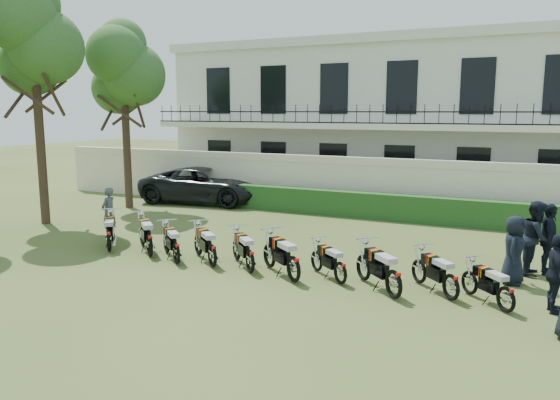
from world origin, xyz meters
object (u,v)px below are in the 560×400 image
(motorcycle_6, at_px, (340,267))
(officer_4, at_px, (537,238))
(motorcycle_8, at_px, (451,281))
(motorcycle_4, at_px, (250,256))
(motorcycle_9, at_px, (506,293))
(motorcycle_5, at_px, (294,263))
(suv, at_px, (205,185))
(motorcycle_7, at_px, (394,277))
(officer_5, at_px, (548,239))
(motorcycle_1, at_px, (149,240))
(motorcycle_2, at_px, (176,248))
(tree_west_near, at_px, (124,68))
(officer_3, at_px, (514,250))
(motorcycle_0, at_px, (109,236))
(motorcycle_3, at_px, (212,250))
(tree_west_mid, at_px, (34,38))
(inspector, at_px, (109,212))
(officer_2, at_px, (556,274))

(motorcycle_6, xyz_separation_m, officer_4, (4.19, 2.99, 0.52))
(motorcycle_8, height_order, officer_4, officer_4)
(motorcycle_4, height_order, motorcycle_9, motorcycle_4)
(motorcycle_5, height_order, suv, suv)
(motorcycle_7, relative_size, officer_5, 0.83)
(motorcycle_1, distance_m, motorcycle_2, 1.18)
(motorcycle_6, distance_m, motorcycle_7, 1.48)
(motorcycle_4, bearing_deg, tree_west_near, 100.80)
(motorcycle_6, bearing_deg, motorcycle_1, 129.37)
(motorcycle_5, height_order, officer_3, officer_3)
(motorcycle_9, xyz_separation_m, officer_3, (0.01, 2.17, 0.41))
(motorcycle_5, relative_size, motorcycle_6, 1.20)
(motorcycle_0, height_order, motorcycle_2, motorcycle_0)
(motorcycle_6, distance_m, motorcycle_8, 2.57)
(motorcycle_3, bearing_deg, officer_5, -27.88)
(motorcycle_1, bearing_deg, motorcycle_6, -48.23)
(motorcycle_8, xyz_separation_m, officer_5, (1.89, 3.15, 0.45))
(motorcycle_5, bearing_deg, motorcycle_1, 123.88)
(motorcycle_5, height_order, officer_4, officer_4)
(motorcycle_0, height_order, officer_3, officer_3)
(motorcycle_3, bearing_deg, tree_west_mid, 115.47)
(motorcycle_4, height_order, motorcycle_7, motorcycle_7)
(motorcycle_4, xyz_separation_m, motorcycle_8, (4.96, 0.12, -0.01))
(inspector, distance_m, officer_2, 13.30)
(motorcycle_7, bearing_deg, motorcycle_9, -40.55)
(tree_west_near, distance_m, officer_2, 18.15)
(motorcycle_1, distance_m, officer_3, 9.65)
(motorcycle_1, bearing_deg, officer_4, -31.42)
(motorcycle_1, bearing_deg, motorcycle_4, -50.60)
(motorcycle_3, height_order, inspector, inspector)
(motorcycle_2, xyz_separation_m, suv, (-4.96, 8.89, 0.33))
(tree_west_mid, bearing_deg, motorcycle_7, -10.72)
(motorcycle_9, bearing_deg, officer_5, 33.44)
(motorcycle_9, relative_size, suv, 0.22)
(motorcycle_6, bearing_deg, motorcycle_8, -50.78)
(motorcycle_5, bearing_deg, motorcycle_2, 127.05)
(officer_2, distance_m, officer_3, 1.91)
(motorcycle_7, height_order, officer_4, officer_4)
(motorcycle_3, bearing_deg, suv, 74.49)
(officer_2, bearing_deg, motorcycle_6, 81.44)
(officer_3, bearing_deg, motorcycle_1, 104.58)
(motorcycle_7, relative_size, officer_3, 0.91)
(motorcycle_2, height_order, officer_2, officer_2)
(suv, bearing_deg, officer_5, -119.71)
(motorcycle_6, xyz_separation_m, motorcycle_7, (1.41, -0.46, 0.08))
(motorcycle_4, bearing_deg, tree_west_mid, 121.61)
(tree_west_mid, distance_m, motorcycle_9, 17.33)
(motorcycle_7, distance_m, officer_3, 3.31)
(motorcycle_1, height_order, officer_2, officer_2)
(inspector, bearing_deg, motorcycle_0, 36.35)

